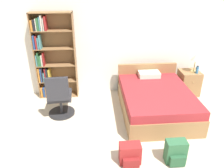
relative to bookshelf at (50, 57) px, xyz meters
The scene contains 9 objects.
wall_back 1.80m from the bookshelf, ahead, with size 9.00×0.06×2.60m.
bookshelf is the anchor object (origin of this frame).
bed 2.61m from the bookshelf, 21.59° to the right, with size 1.45×1.92×0.80m.
office_chair 1.16m from the bookshelf, 73.41° to the right, with size 0.56×0.61×0.99m.
nightstand 3.48m from the bookshelf, ahead, with size 0.48×0.49×0.61m.
table_lamp 3.47m from the bookshelf, ahead, with size 0.24×0.24×0.45m.
water_bottle 3.53m from the bookshelf, ahead, with size 0.07×0.07×0.19m.
backpack_green 3.44m from the bookshelf, 47.07° to the right, with size 0.32×0.25×0.40m.
backpack_red 2.98m from the bookshelf, 57.12° to the right, with size 0.34×0.28×0.34m.
Camera 1 is at (-0.73, -1.95, 2.67)m, focal length 35.00 mm.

